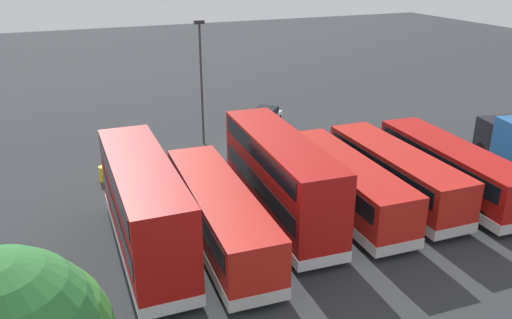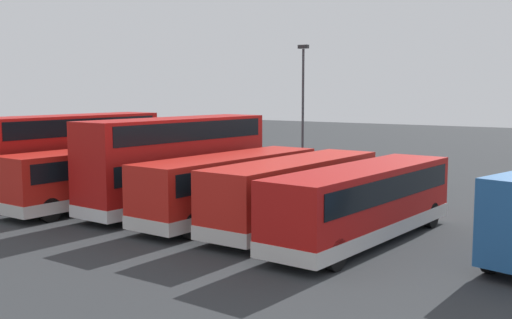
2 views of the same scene
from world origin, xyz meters
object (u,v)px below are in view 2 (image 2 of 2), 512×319
(bus_single_deck_third, at_px, (230,185))
(car_hatchback_silver, at_px, (393,172))
(waste_bin_yellow, at_px, (174,170))
(lamp_post_tall, at_px, (303,102))
(bus_single_deck_near_end, at_px, (364,201))
(bus_double_decker_fourth, at_px, (176,161))
(bus_double_decker_sixth, at_px, (72,153))
(bus_single_deck_second, at_px, (295,191))
(bus_single_deck_fifth, at_px, (108,174))

(bus_single_deck_third, relative_size, car_hatchback_silver, 2.39)
(waste_bin_yellow, bearing_deg, car_hatchback_silver, -155.68)
(bus_single_deck_third, distance_m, lamp_post_tall, 14.22)
(bus_single_deck_near_end, bearing_deg, lamp_post_tall, -52.38)
(bus_double_decker_fourth, relative_size, bus_double_decker_sixth, 1.01)
(lamp_post_tall, bearing_deg, bus_single_deck_third, 105.92)
(bus_single_deck_second, bearing_deg, bus_single_deck_third, 2.45)
(bus_single_deck_fifth, xyz_separation_m, waste_bin_yellow, (4.14, -9.76, -1.15))
(bus_single_deck_third, bearing_deg, lamp_post_tall, -74.08)
(bus_single_deck_near_end, xyz_separation_m, bus_double_decker_fourth, (10.42, -0.92, 0.83))
(bus_single_deck_third, xyz_separation_m, car_hatchback_silver, (-1.86, -15.15, -0.92))
(bus_single_deck_fifth, bearing_deg, lamp_post_tall, -104.35)
(bus_single_deck_third, xyz_separation_m, waste_bin_yellow, (11.48, -9.12, -1.15))
(bus_single_deck_fifth, distance_m, waste_bin_yellow, 10.66)
(bus_single_deck_third, bearing_deg, bus_double_decker_fourth, -7.13)
(bus_single_deck_third, bearing_deg, bus_double_decker_sixth, 0.51)
(bus_double_decker_fourth, bearing_deg, bus_single_deck_near_end, 174.95)
(bus_double_decker_sixth, bearing_deg, bus_single_deck_second, -179.03)
(bus_single_deck_second, bearing_deg, car_hatchback_silver, -84.30)
(bus_single_deck_second, distance_m, bus_single_deck_third, 3.35)
(bus_double_decker_sixth, relative_size, lamp_post_tall, 1.22)
(bus_single_deck_third, distance_m, car_hatchback_silver, 15.29)
(bus_single_deck_near_end, relative_size, bus_double_decker_sixth, 1.03)
(lamp_post_tall, bearing_deg, bus_double_decker_fourth, 90.69)
(car_hatchback_silver, distance_m, lamp_post_tall, 7.41)
(bus_single_deck_near_end, relative_size, bus_single_deck_fifth, 0.97)
(bus_single_deck_near_end, height_order, car_hatchback_silver, bus_single_deck_near_end)
(lamp_post_tall, bearing_deg, waste_bin_yellow, 28.26)
(bus_single_deck_fifth, xyz_separation_m, lamp_post_tall, (-3.56, -13.90, 3.50))
(car_hatchback_silver, bearing_deg, bus_double_decker_sixth, 50.45)
(bus_single_deck_fifth, distance_m, lamp_post_tall, 14.76)
(bus_single_deck_second, xyz_separation_m, bus_single_deck_third, (3.35, 0.14, 0.00))
(bus_single_deck_second, xyz_separation_m, car_hatchback_silver, (1.50, -15.00, -0.92))
(bus_double_decker_fourth, bearing_deg, car_hatchback_silver, -110.46)
(bus_single_deck_second, relative_size, waste_bin_yellow, 11.13)
(bus_single_deck_near_end, xyz_separation_m, bus_single_deck_fifth, (14.13, 0.17, 0.00))
(bus_single_deck_near_end, relative_size, lamp_post_tall, 1.26)
(bus_double_decker_fourth, height_order, car_hatchback_silver, bus_double_decker_fourth)
(bus_single_deck_second, xyz_separation_m, bus_single_deck_fifth, (10.69, 0.78, 0.00))
(car_hatchback_silver, distance_m, waste_bin_yellow, 14.63)
(bus_single_deck_fifth, relative_size, waste_bin_yellow, 12.13)
(bus_double_decker_fourth, xyz_separation_m, bus_single_deck_fifth, (3.71, 1.09, -0.83))
(bus_double_decker_fourth, xyz_separation_m, lamp_post_tall, (0.15, -12.80, 2.67))
(bus_single_deck_near_end, bearing_deg, bus_single_deck_third, -3.94)
(bus_double_decker_sixth, height_order, car_hatchback_silver, bus_double_decker_sixth)
(bus_single_deck_near_end, distance_m, bus_single_deck_third, 6.81)
(bus_single_deck_fifth, bearing_deg, bus_single_deck_third, -175.02)
(bus_single_deck_near_end, xyz_separation_m, waste_bin_yellow, (18.27, -9.59, -1.15))
(car_hatchback_silver, height_order, waste_bin_yellow, car_hatchback_silver)
(bus_double_decker_fourth, xyz_separation_m, bus_double_decker_sixth, (7.10, 0.55, -0.00))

